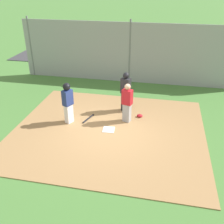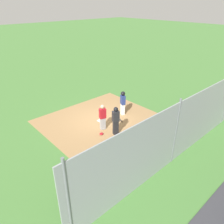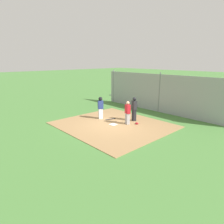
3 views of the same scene
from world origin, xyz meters
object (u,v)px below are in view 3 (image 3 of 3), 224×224
object	(u,v)px
umpire	(134,108)
runner	(101,106)
baseball_bat	(111,119)
catcher	(128,112)
parked_car_blue	(190,98)
home_plate	(113,124)
parked_car_red	(164,95)
catcher_mask	(137,123)

from	to	relation	value
umpire	runner	distance (m)	2.51
umpire	baseball_bat	world-z (taller)	umpire
umpire	baseball_bat	bearing A→B (deg)	-31.71
runner	catcher	bearing A→B (deg)	39.41
catcher	umpire	world-z (taller)	umpire
catcher	parked_car_blue	distance (m)	9.25
home_plate	baseball_bat	world-z (taller)	baseball_bat
home_plate	parked_car_red	distance (m)	10.27
catcher	catcher_mask	size ratio (longest dim) A/B	6.71
runner	home_plate	bearing A→B (deg)	16.37
catcher	parked_car_red	bearing A→B (deg)	-143.01
baseball_bat	catcher_mask	distance (m)	2.14
runner	parked_car_blue	bearing A→B (deg)	103.34
umpire	parked_car_red	size ratio (longest dim) A/B	0.40
umpire	runner	world-z (taller)	umpire
umpire	catcher_mask	distance (m)	1.20
catcher	parked_car_red	distance (m)	9.63
parked_car_blue	catcher_mask	bearing A→B (deg)	-85.05
umpire	parked_car_blue	size ratio (longest dim) A/B	0.41
home_plate	catcher	distance (m)	1.30
parked_car_blue	umpire	bearing A→B (deg)	-89.59
catcher	umpire	distance (m)	0.94
baseball_bat	parked_car_blue	xyz separation A→B (m)	(-1.45, -9.41, 0.55)
home_plate	runner	size ratio (longest dim) A/B	0.26
home_plate	baseball_bat	distance (m)	1.19
umpire	parked_car_red	distance (m)	8.70
parked_car_red	home_plate	bearing A→B (deg)	110.01
baseball_bat	catcher_mask	size ratio (longest dim) A/B	3.34
catcher	baseball_bat	bearing A→B (deg)	-65.59
home_plate	parked_car_blue	distance (m)	10.10
catcher	parked_car_blue	bearing A→B (deg)	-160.90
home_plate	umpire	size ratio (longest dim) A/B	0.25
runner	baseball_bat	world-z (taller)	runner
home_plate	parked_car_red	world-z (taller)	parked_car_red
baseball_bat	parked_car_red	world-z (taller)	parked_car_red
umpire	catcher_mask	xyz separation A→B (m)	(-0.69, 0.48, -0.86)
parked_car_blue	baseball_bat	bearing A→B (deg)	-97.71
umpire	baseball_bat	distance (m)	1.95
umpire	parked_car_blue	distance (m)	8.34
home_plate	catcher	world-z (taller)	catcher
home_plate	umpire	world-z (taller)	umpire
baseball_bat	parked_car_blue	size ratio (longest dim) A/B	0.19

